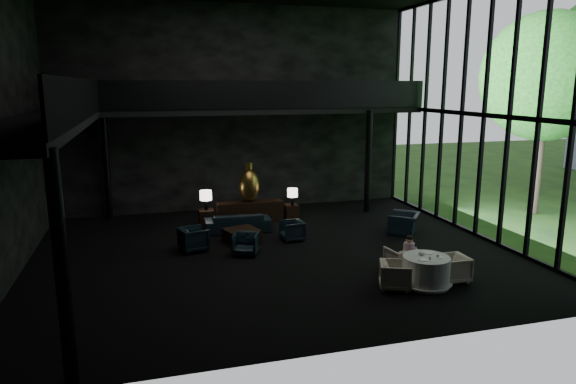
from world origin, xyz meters
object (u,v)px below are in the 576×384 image
object	(u,v)px
child	(409,246)
lounge_armchair_south	(246,244)
lounge_armchair_east	(292,231)
table_lamp_left	(206,196)
dining_chair_east	(452,268)
sofa	(238,218)
console	(250,212)
side_table_left	(206,218)
dining_table	(426,273)
table_lamp_right	(292,193)
dining_chair_north	(401,259)
lounge_armchair_west	(194,238)
bronze_urn	(249,185)
window_armchair	(404,220)
coffee_table	(242,236)
side_table_right	(291,212)
dining_chair_west	(395,275)

from	to	relation	value
child	lounge_armchair_south	bearing A→B (deg)	-34.24
lounge_armchair_east	table_lamp_left	bearing A→B (deg)	-137.47
dining_chair_east	child	bearing A→B (deg)	-135.56
sofa	lounge_armchair_east	xyz separation A→B (m)	(1.52, -1.47, -0.14)
console	side_table_left	distance (m)	1.61
lounge_armchair_east	dining_table	world-z (taller)	dining_table
table_lamp_right	child	size ratio (longest dim) A/B	1.08
dining_chair_north	child	world-z (taller)	child
lounge_armchair_east	dining_chair_east	xyz separation A→B (m)	(2.97, -4.51, 0.04)
lounge_armchair_west	dining_chair_north	size ratio (longest dim) A/B	1.19
bronze_urn	side_table_left	size ratio (longest dim) A/B	2.42
table_lamp_right	dining_table	world-z (taller)	table_lamp_right
table_lamp_left	window_armchair	distance (m)	6.93
side_table_left	lounge_armchair_east	xyz separation A→B (m)	(2.46, -2.49, 0.03)
dining_table	lounge_armchair_south	bearing A→B (deg)	137.65
table_lamp_left	coffee_table	size ratio (longest dim) A/B	0.72
console	window_armchair	bearing A→B (deg)	-31.02
bronze_urn	sofa	xyz separation A→B (m)	(-0.65, -1.17, -0.91)
window_armchair	lounge_armchair_west	bearing A→B (deg)	-53.00
table_lamp_left	side_table_right	size ratio (longest dim) A/B	1.31
dining_chair_north	dining_chair_east	world-z (taller)	dining_chair_east
table_lamp_left	table_lamp_right	world-z (taller)	table_lamp_left
dining_chair_east	dining_chair_west	distance (m)	1.64
window_armchair	dining_chair_west	size ratio (longest dim) A/B	1.44
console	dining_chair_west	size ratio (longest dim) A/B	3.33
bronze_urn	dining_chair_north	distance (m)	6.87
dining_table	side_table_right	bearing A→B (deg)	101.18
dining_chair_east	dining_chair_west	xyz separation A→B (m)	(-1.64, -0.05, -0.00)
side_table_left	dining_chair_west	bearing A→B (deg)	-61.72
console	dining_table	world-z (taller)	console
dining_chair_west	child	size ratio (longest dim) A/B	1.22
console	dining_table	distance (m)	7.78
lounge_armchair_west	dining_table	bearing A→B (deg)	-144.29
lounge_armchair_east	dining_chair_north	size ratio (longest dim) A/B	0.94
sofa	dining_chair_east	world-z (taller)	sofa
window_armchair	child	size ratio (longest dim) A/B	1.76
bronze_urn	dining_chair_west	bearing A→B (deg)	-73.06
bronze_urn	lounge_armchair_east	bearing A→B (deg)	-71.91
dining_chair_north	sofa	bearing A→B (deg)	-61.78
bronze_urn	window_armchair	distance (m)	5.63
dining_chair_north	side_table_left	bearing A→B (deg)	-60.48
lounge_armchair_east	sofa	bearing A→B (deg)	-136.66
lounge_armchair_south	window_armchair	size ratio (longest dim) A/B	0.65
coffee_table	lounge_armchair_west	bearing A→B (deg)	-165.36
side_table_right	lounge_armchair_south	xyz separation A→B (m)	(-2.47, -3.69, 0.07)
bronze_urn	sofa	world-z (taller)	bronze_urn
coffee_table	table_lamp_left	bearing A→B (deg)	110.65
bronze_urn	dining_chair_west	distance (m)	7.60
console	dining_chair_north	bearing A→B (deg)	-64.29
table_lamp_right	sofa	size ratio (longest dim) A/B	0.27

